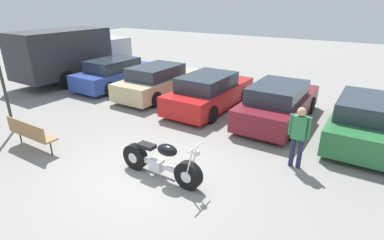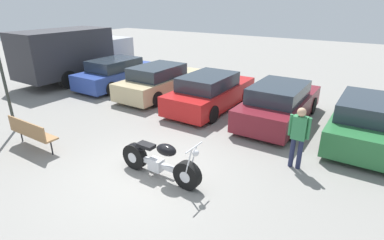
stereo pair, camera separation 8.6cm
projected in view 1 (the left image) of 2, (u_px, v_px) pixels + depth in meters
name	position (u px, v px, depth m)	size (l,w,h in m)	color
ground_plane	(148.00, 175.00, 7.33)	(60.00, 60.00, 0.00)	gray
motorcycle	(160.00, 162.00, 7.10)	(2.27, 0.62, 1.10)	black
parked_car_blue	(117.00, 73.00, 14.64)	(1.86, 4.45, 1.37)	#2D479E
parked_car_champagne	(159.00, 81.00, 13.25)	(1.86, 4.45, 1.37)	#C6B284
parked_car_red	(210.00, 92.00, 11.70)	(1.86, 4.45, 1.37)	red
parked_car_maroon	(278.00, 103.00, 10.43)	(1.86, 4.45, 1.37)	maroon
parked_car_green	(366.00, 120.00, 9.01)	(1.86, 4.45, 1.37)	#286B38
delivery_truck	(72.00, 53.00, 15.46)	(2.35, 6.17, 2.64)	#2D2D33
park_bench	(30.00, 132.00, 8.39)	(1.74, 0.41, 0.89)	#997047
person_standing	(299.00, 133.00, 7.37)	(0.52, 0.22, 1.62)	#232847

